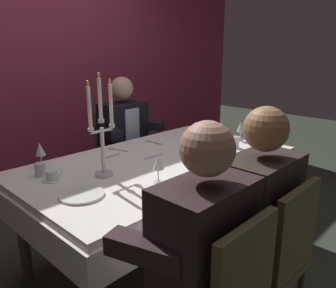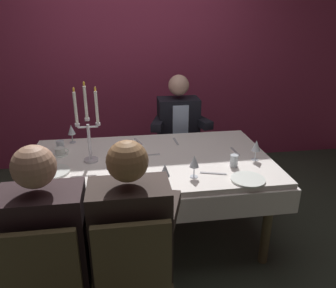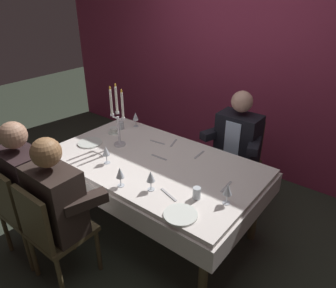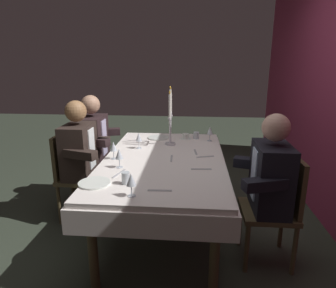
{
  "view_description": "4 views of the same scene",
  "coord_description": "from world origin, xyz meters",
  "views": [
    {
      "loc": [
        -1.57,
        -1.59,
        1.49
      ],
      "look_at": [
        0.11,
        0.03,
        0.82
      ],
      "focal_mm": 36.05,
      "sensor_mm": 36.0,
      "label": 1
    },
    {
      "loc": [
        -0.2,
        -2.35,
        1.8
      ],
      "look_at": [
        0.15,
        0.06,
        0.83
      ],
      "focal_mm": 35.0,
      "sensor_mm": 36.0,
      "label": 2
    },
    {
      "loc": [
        1.61,
        -1.82,
        2.15
      ],
      "look_at": [
        0.11,
        0.08,
        0.91
      ],
      "focal_mm": 33.55,
      "sensor_mm": 36.0,
      "label": 3
    },
    {
      "loc": [
        2.63,
        0.26,
        1.63
      ],
      "look_at": [
        0.14,
        0.05,
        0.92
      ],
      "focal_mm": 32.16,
      "sensor_mm": 36.0,
      "label": 4
    }
  ],
  "objects": [
    {
      "name": "seated_diner_1",
      "position": [
        -0.19,
        -0.89,
        0.74
      ],
      "size": [
        0.63,
        0.48,
        1.24
      ],
      "color": "brown",
      "rests_on": "ground_plane"
    },
    {
      "name": "dinner_plate_1",
      "position": [
        -0.71,
        -0.13,
        0.75
      ],
      "size": [
        0.24,
        0.24,
        0.01
      ],
      "primitive_type": "cylinder",
      "color": "white",
      "rests_on": "dining_table"
    },
    {
      "name": "spoon_3",
      "position": [
        0.71,
        0.04,
        0.74
      ],
      "size": [
        0.03,
        0.17,
        0.01
      ],
      "primitive_type": "cube",
      "rotation": [
        0.0,
        0.0,
        1.62
      ],
      "color": "#B7B7BC",
      "rests_on": "dining_table"
    },
    {
      "name": "water_tumbler_0",
      "position": [
        -0.72,
        0.3,
        0.78
      ],
      "size": [
        0.06,
        0.06,
        0.08
      ],
      "primitive_type": "cylinder",
      "color": "silver",
      "rests_on": "dining_table"
    },
    {
      "name": "coffee_cup_0",
      "position": [
        -0.71,
        0.18,
        0.77
      ],
      "size": [
        0.13,
        0.12,
        0.06
      ],
      "color": "white",
      "rests_on": "dining_table"
    },
    {
      "name": "wine_glass_1",
      "position": [
        0.81,
        -0.14,
        0.86
      ],
      "size": [
        0.07,
        0.07,
        0.16
      ],
      "color": "silver",
      "rests_on": "dining_table"
    },
    {
      "name": "water_tumbler_1",
      "position": [
        0.61,
        -0.22,
        0.79
      ],
      "size": [
        0.06,
        0.06,
        0.09
      ],
      "primitive_type": "cylinder",
      "color": "silver",
      "rests_on": "dining_table"
    },
    {
      "name": "dining_table",
      "position": [
        0.0,
        0.0,
        0.62
      ],
      "size": [
        1.94,
        1.14,
        0.74
      ],
      "color": "white",
      "rests_on": "ground_plane"
    },
    {
      "name": "knife_1",
      "position": [
        0.43,
        -0.32,
        0.74
      ],
      "size": [
        0.19,
        0.07,
        0.01
      ],
      "primitive_type": "cube",
      "rotation": [
        0.0,
        0.0,
        -0.3
      ],
      "color": "#B7B7BC",
      "rests_on": "dining_table"
    },
    {
      "name": "seated_diner_0",
      "position": [
        -0.62,
        -0.89,
        0.74
      ],
      "size": [
        0.63,
        0.48,
        1.24
      ],
      "color": "brown",
      "rests_on": "ground_plane"
    },
    {
      "name": "fork_0",
      "position": [
        0.27,
        0.34,
        0.74
      ],
      "size": [
        0.03,
        0.17,
        0.01
      ],
      "primitive_type": "cube",
      "rotation": [
        0.0,
        0.0,
        1.63
      ],
      "color": "#B7B7BC",
      "rests_on": "dining_table"
    },
    {
      "name": "wine_glass_4",
      "position": [
        0.06,
        -0.46,
        0.85
      ],
      "size": [
        0.07,
        0.07,
        0.16
      ],
      "color": "silver",
      "rests_on": "dining_table"
    },
    {
      "name": "fork_4",
      "position": [
        0.01,
        0.07,
        0.74
      ],
      "size": [
        0.17,
        0.02,
        0.01
      ],
      "primitive_type": "cube",
      "rotation": [
        0.0,
        0.0,
        0.04
      ],
      "color": "#B7B7BC",
      "rests_on": "dining_table"
    },
    {
      "name": "spoon_2",
      "position": [
        -0.2,
        0.29,
        0.74
      ],
      "size": [
        0.17,
        0.04,
        0.01
      ],
      "primitive_type": "cube",
      "rotation": [
        0.0,
        0.0,
        0.11
      ],
      "color": "#B7B7BC",
      "rests_on": "dining_table"
    },
    {
      "name": "dinner_plate_0",
      "position": [
        0.63,
        -0.45,
        0.75
      ],
      "size": [
        0.24,
        0.24,
        0.01
      ],
      "primitive_type": "cylinder",
      "color": "white",
      "rests_on": "dining_table"
    },
    {
      "name": "wine_glass_2",
      "position": [
        0.28,
        -0.35,
        0.86
      ],
      "size": [
        0.07,
        0.07,
        0.16
      ],
      "color": "silver",
      "rests_on": "dining_table"
    },
    {
      "name": "candelabra",
      "position": [
        -0.45,
        0.02,
        1.0
      ],
      "size": [
        0.19,
        0.11,
        0.62
      ],
      "color": "silver",
      "rests_on": "dining_table"
    },
    {
      "name": "seated_diner_2",
      "position": [
        0.38,
        0.89,
        0.74
      ],
      "size": [
        0.63,
        0.48,
        1.24
      ],
      "color": "brown",
      "rests_on": "ground_plane"
    },
    {
      "name": "ground_plane",
      "position": [
        0.0,
        0.0,
        0.0
      ],
      "size": [
        12.0,
        12.0,
        0.0
      ],
      "primitive_type": "plane",
      "color": "#31392D"
    },
    {
      "name": "wine_glass_3",
      "position": [
        -0.29,
        -0.28,
        0.85
      ],
      "size": [
        0.07,
        0.07,
        0.16
      ],
      "color": "silver",
      "rests_on": "dining_table"
    },
    {
      "name": "wine_glass_0",
      "position": [
        -0.64,
        0.45,
        0.85
      ],
      "size": [
        0.07,
        0.07,
        0.16
      ],
      "color": "silver",
      "rests_on": "dining_table"
    },
    {
      "name": "fork_5",
      "position": [
        -0.07,
        0.38,
        0.74
      ],
      "size": [
        0.07,
        0.17,
        0.01
      ],
      "primitive_type": "cube",
      "rotation": [
        0.0,
        0.0,
        1.88
      ],
      "color": "#B7B7BC",
      "rests_on": "dining_table"
    }
  ]
}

